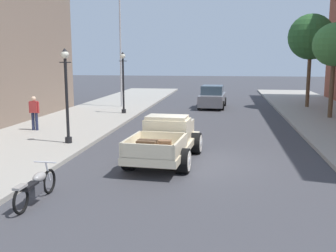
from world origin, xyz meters
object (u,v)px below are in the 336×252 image
motorcycle_parked (36,186)px  street_lamp_far (123,78)px  flagpole (123,27)px  street_tree_third (311,37)px  pedestrian_sidewalk_left (34,111)px  street_lamp_near (66,89)px  car_background_grey (212,97)px  street_tree_second (335,45)px  hotrod_truck_cream (167,139)px

motorcycle_parked → street_lamp_far: 15.66m
flagpole → street_lamp_far: bearing=-76.5°
motorcycle_parked → street_tree_third: size_ratio=0.32×
pedestrian_sidewalk_left → street_lamp_far: (2.72, 6.57, 1.30)m
motorcycle_parked → street_lamp_near: size_ratio=0.55×
car_background_grey → street_lamp_near: (-5.45, -13.94, 1.62)m
street_lamp_far → street_tree_third: size_ratio=0.59×
street_lamp_near → street_lamp_far: 9.12m
car_background_grey → street_tree_third: street_tree_third is taller
motorcycle_parked → car_background_grey: (3.72, 20.25, 0.33)m
motorcycle_parked → street_lamp_far: street_lamp_far is taller
street_tree_third → flagpole: bearing=-172.4°
car_background_grey → flagpole: size_ratio=0.48×
street_tree_second → flagpole: bearing=165.3°
street_lamp_near → street_tree_second: street_tree_second is taller
car_background_grey → pedestrian_sidewalk_left: pedestrian_sidewalk_left is taller
street_lamp_far → street_tree_second: street_tree_second is taller
motorcycle_parked → flagpole: 19.77m
motorcycle_parked → flagpole: flagpole is taller
hotrod_truck_cream → car_background_grey: bearing=85.9°
car_background_grey → street_lamp_far: 7.47m
hotrod_truck_cream → car_background_grey: car_background_grey is taller
hotrod_truck_cream → flagpole: (-5.18, 14.06, 5.02)m
pedestrian_sidewalk_left → street_tree_second: 16.92m
pedestrian_sidewalk_left → street_tree_third: (14.99, 11.74, 3.99)m
flagpole → pedestrian_sidewalk_left: bearing=-100.8°
motorcycle_parked → street_tree_third: street_tree_third is taller
flagpole → street_tree_third: bearing=7.6°
street_lamp_far → motorcycle_parked: bearing=-83.5°
motorcycle_parked → street_lamp_near: 6.83m
street_lamp_near → street_tree_second: (12.54, 9.05, 1.97)m
street_lamp_far → street_tree_second: size_ratio=0.70×
street_lamp_far → car_background_grey: bearing=41.3°
motorcycle_parked → pedestrian_sidewalk_left: bearing=116.8°
hotrod_truck_cream → pedestrian_sidewalk_left: (-7.08, 4.06, 0.33)m
pedestrian_sidewalk_left → street_lamp_far: bearing=67.5°
flagpole → street_tree_second: flagpole is taller
motorcycle_parked → street_tree_third: 23.59m
street_lamp_far → flagpole: (-0.82, 3.42, 3.39)m
pedestrian_sidewalk_left → street_lamp_far: size_ratio=0.43×
street_lamp_near → street_tree_third: size_ratio=0.59×
street_lamp_far → flagpole: flagpole is taller
pedestrian_sidewalk_left → street_lamp_far: street_lamp_far is taller
hotrod_truck_cream → street_lamp_far: bearing=112.3°
hotrod_truck_cream → motorcycle_parked: size_ratio=2.37×
car_background_grey → flagpole: bearing=-167.6°
street_lamp_near → street_lamp_far: bearing=90.2°
motorcycle_parked → car_background_grey: bearing=79.6°
hotrod_truck_cream → street_lamp_far: 11.61m
hotrod_truck_cream → street_tree_third: bearing=63.4°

